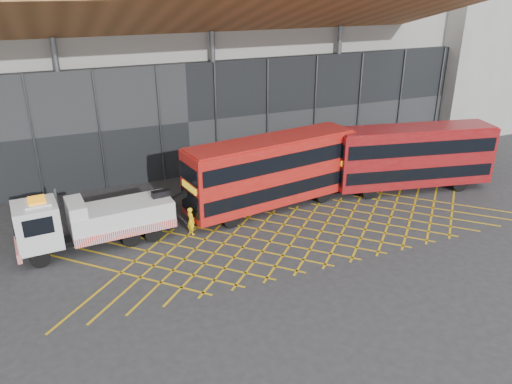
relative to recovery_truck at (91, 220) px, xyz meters
name	(u,v)px	position (x,y,z in m)	size (l,w,h in m)	color
ground_plane	(214,253)	(5.67, -3.23, -1.53)	(120.00, 120.00, 0.00)	#29292C
road_markings	(309,234)	(11.27, -3.23, -1.52)	(27.96, 7.16, 0.01)	gold
construction_building	(159,38)	(7.59, 15.16, 7.45)	(55.00, 23.97, 18.00)	gray
east_building	(479,15)	(37.67, 12.77, 8.47)	(15.00, 12.00, 20.00)	gray
recovery_truck	(91,220)	(0.00, 0.00, 0.00)	(9.52, 2.85, 3.30)	black
bus_towed	(272,170)	(10.79, 0.86, 0.96)	(11.25, 4.21, 4.48)	#AD140F
bus_second	(413,155)	(20.73, -0.04, 0.88)	(10.91, 4.52, 4.33)	maroon
worker	(191,221)	(5.19, -0.67, -0.72)	(0.59, 0.39, 1.62)	yellow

